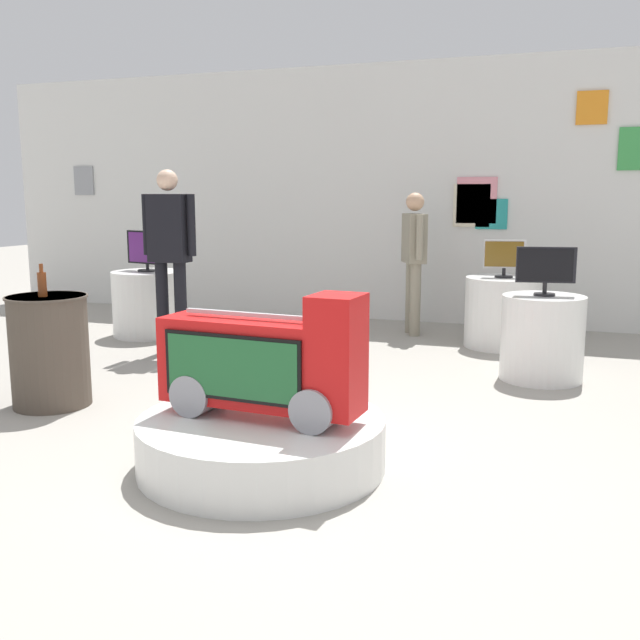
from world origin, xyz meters
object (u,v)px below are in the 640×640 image
at_px(display_pedestal_left_rear, 542,338).
at_px(tv_on_center_rear, 504,257).
at_px(display_pedestal_center_rear, 502,312).
at_px(tv_on_right_rear, 147,250).
at_px(shopper_browsing_rear, 170,247).
at_px(main_display_pedestal, 262,442).
at_px(novelty_firetruck_tv, 263,367).
at_px(shopper_browsing_near_truck, 414,253).
at_px(tv_on_left_rear, 546,268).
at_px(side_table_round, 50,350).
at_px(display_pedestal_right_rear, 149,303).
at_px(bottle_on_side_table, 42,283).

distance_m(display_pedestal_left_rear, tv_on_center_rear, 1.47).
bearing_deg(display_pedestal_center_rear, tv_on_center_rear, -100.71).
height_order(display_pedestal_center_rear, tv_on_center_rear, tv_on_center_rear).
xyz_separation_m(tv_on_right_rear, shopper_browsing_rear, (0.75, -0.77, 0.09)).
height_order(main_display_pedestal, display_pedestal_center_rear, display_pedestal_center_rear).
xyz_separation_m(display_pedestal_left_rear, display_pedestal_center_rear, (-0.44, 1.28, 0.00)).
bearing_deg(novelty_firetruck_tv, shopper_browsing_near_truck, 90.65).
bearing_deg(tv_on_left_rear, shopper_browsing_rear, -177.47).
bearing_deg(novelty_firetruck_tv, display_pedestal_center_rear, 76.16).
bearing_deg(tv_on_left_rear, display_pedestal_left_rear, 80.53).
bearing_deg(display_pedestal_left_rear, tv_on_center_rear, 109.19).
relative_size(novelty_firetruck_tv, tv_on_right_rear, 2.08).
bearing_deg(tv_on_left_rear, side_table_round, -149.73).
bearing_deg(display_pedestal_center_rear, tv_on_right_rear, -169.99).
bearing_deg(side_table_round, novelty_firetruck_tv, -17.67).
bearing_deg(novelty_firetruck_tv, shopper_browsing_rear, 129.82).
xyz_separation_m(display_pedestal_center_rear, shopper_browsing_near_truck, (-1.01, 0.38, 0.56)).
relative_size(display_pedestal_center_rear, side_table_round, 0.92).
distance_m(novelty_firetruck_tv, shopper_browsing_rear, 3.24).
xyz_separation_m(display_pedestal_right_rear, shopper_browsing_near_truck, (2.76, 1.04, 0.56)).
bearing_deg(shopper_browsing_near_truck, main_display_pedestal, -89.63).
xyz_separation_m(display_pedestal_left_rear, side_table_round, (-3.40, -1.99, 0.06)).
bearing_deg(shopper_browsing_near_truck, display_pedestal_right_rear, -159.42).
xyz_separation_m(side_table_round, shopper_browsing_rear, (-0.06, 1.83, 0.63)).
bearing_deg(display_pedestal_center_rear, novelty_firetruck_tv, -103.84).
xyz_separation_m(main_display_pedestal, novelty_firetruck_tv, (0.02, -0.01, 0.45)).
bearing_deg(shopper_browsing_rear, tv_on_center_rear, 25.39).
distance_m(main_display_pedestal, tv_on_right_rear, 4.34).
distance_m(tv_on_left_rear, shopper_browsing_near_truck, 2.20).
xyz_separation_m(main_display_pedestal, tv_on_center_rear, (0.98, 3.89, 0.78)).
bearing_deg(shopper_browsing_rear, display_pedestal_center_rear, 25.45).
xyz_separation_m(display_pedestal_left_rear, tv_on_right_rear, (-4.21, 0.61, 0.60)).
height_order(display_pedestal_center_rear, side_table_round, side_table_round).
relative_size(novelty_firetruck_tv, side_table_round, 1.46).
bearing_deg(display_pedestal_right_rear, tv_on_center_rear, 9.88).
xyz_separation_m(display_pedestal_center_rear, side_table_round, (-2.96, -3.27, 0.06)).
bearing_deg(display_pedestal_right_rear, display_pedestal_left_rear, -8.34).
bearing_deg(side_table_round, tv_on_left_rear, 30.27).
distance_m(display_pedestal_center_rear, bottle_on_side_table, 4.47).
relative_size(tv_on_left_rear, tv_on_center_rear, 1.16).
relative_size(novelty_firetruck_tv, display_pedestal_left_rear, 1.67).
relative_size(main_display_pedestal, tv_on_center_rear, 3.41).
bearing_deg(tv_on_right_rear, tv_on_left_rear, -8.35).
bearing_deg(shopper_browsing_rear, side_table_round, -88.10).
bearing_deg(display_pedestal_center_rear, display_pedestal_right_rear, -170.06).
bearing_deg(side_table_round, shopper_browsing_rear, 91.90).
height_order(main_display_pedestal, shopper_browsing_near_truck, shopper_browsing_near_truck).
height_order(display_pedestal_right_rear, shopper_browsing_rear, shopper_browsing_rear).
relative_size(shopper_browsing_near_truck, shopper_browsing_rear, 0.88).
bearing_deg(bottle_on_side_table, tv_on_center_rear, 48.27).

